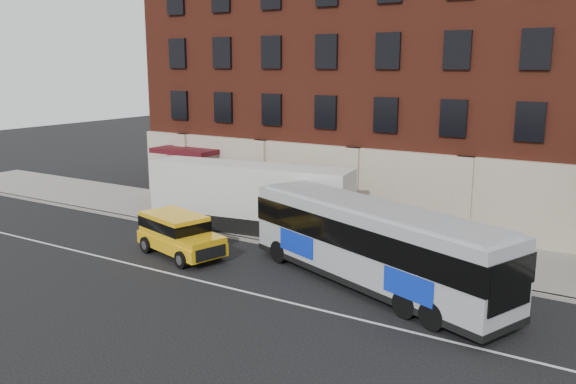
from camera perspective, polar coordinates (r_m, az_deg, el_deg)
The scene contains 9 objects.
ground at distance 23.54m, azimuth -6.89°, elevation -9.24°, with size 120.00×120.00×0.00m, color black.
sidewalk at distance 30.66m, azimuth 3.71°, elevation -3.96°, with size 60.00×6.00×0.15m, color gray.
kerb at distance 28.16m, azimuth 0.80°, elevation -5.40°, with size 60.00×0.25×0.15m, color gray.
lane_line at distance 23.90m, azimuth -6.13°, elevation -8.87°, with size 60.00×0.12×0.01m, color silver.
building at distance 36.66m, azimuth 9.86°, elevation 10.41°, with size 30.00×12.10×15.00m.
sign_pole at distance 32.97m, azimuth -11.80°, elevation -0.59°, with size 0.30×0.20×2.50m.
city_bus at distance 23.34m, azimuth 8.03°, elevation -4.77°, with size 12.07×6.74×3.28m.
yellow_suv at distance 27.72m, azimuth -10.37°, elevation -3.76°, with size 4.98×3.04×1.85m.
shipping_container at distance 30.74m, azimuth -3.62°, elevation -0.69°, with size 10.83×3.68×3.54m.
Camera 1 is at (13.91, -16.99, 8.50)m, focal length 37.58 mm.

